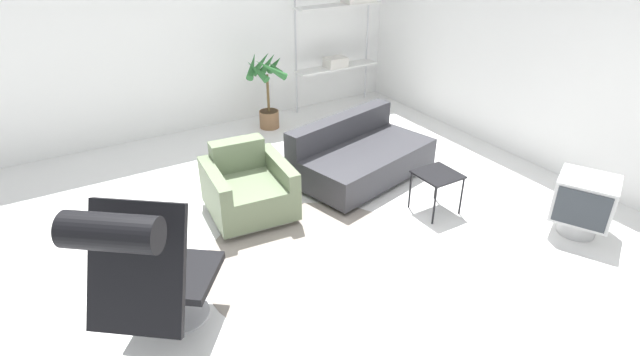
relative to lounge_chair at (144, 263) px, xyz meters
The scene contains 11 objects.
ground_plane 1.92m from the lounge_chair, 20.67° to the left, with size 12.00×12.00×0.00m, color white.
wall_back 4.21m from the lounge_chair, 66.63° to the left, with size 12.00×0.09×2.80m.
wall_right 4.80m from the lounge_chair, ahead, with size 0.06×12.00×2.80m.
round_rug 1.66m from the lounge_chair, 13.19° to the left, with size 1.95×1.95×0.01m.
lounge_chair is the anchor object (origin of this frame).
armchair_red 1.92m from the lounge_chair, 46.76° to the left, with size 0.85×0.88×0.69m.
couch_low 3.08m from the lounge_chair, 28.07° to the left, with size 1.74×1.25×0.65m.
side_table 2.95m from the lounge_chair, ahead, with size 0.40×0.40×0.43m.
crt_television 3.86m from the lounge_chair, ahead, with size 0.63×0.65×0.58m.
potted_plant 4.10m from the lounge_chair, 53.57° to the left, with size 0.55×0.60×1.06m.
shelf_unit 5.20m from the lounge_chair, 42.36° to the left, with size 1.32×0.28×1.85m.
Camera 1 is at (-2.00, -3.33, 2.71)m, focal length 28.00 mm.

